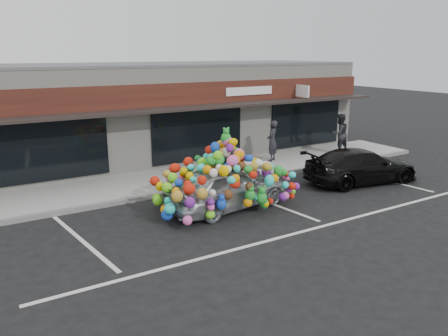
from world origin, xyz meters
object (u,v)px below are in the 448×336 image
black_sedan (361,166)px  pedestrian_a (272,141)px  pedestrian_b (340,134)px  toy_car (227,182)px

black_sedan → pedestrian_a: (-1.19, 4.00, 0.40)m
pedestrian_b → toy_car: bearing=25.3°
black_sedan → pedestrian_b: (2.46, 3.59, 0.44)m
toy_car → black_sedan: 5.82m
pedestrian_a → pedestrian_b: bearing=138.2°
black_sedan → toy_car: bearing=97.4°
toy_car → pedestrian_b: 8.94m
toy_car → black_sedan: bearing=-99.8°
toy_car → pedestrian_a: (4.62, 3.80, 0.17)m
black_sedan → pedestrian_a: bearing=25.9°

